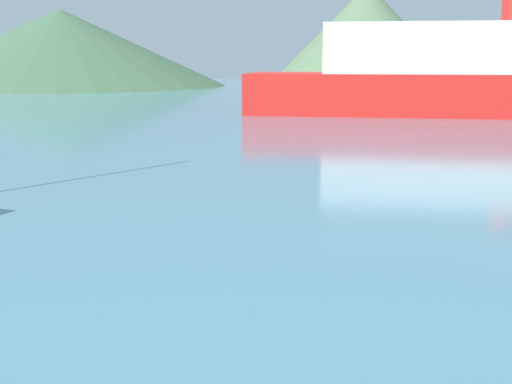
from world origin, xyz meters
The scene contains 3 objects.
ferry_distant centered at (11.30, 49.17, 2.60)m, with size 34.18×6.52×7.53m.
hill_west centered at (-37.85, 88.76, 4.88)m, with size 42.46×42.46×9.76m.
hill_central centered at (1.16, 91.19, 6.22)m, with size 24.71×24.71×12.43m.
Camera 1 is at (3.00, 0.46, 3.83)m, focal length 50.00 mm.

